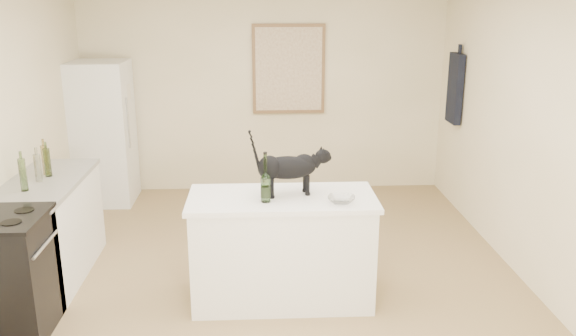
{
  "coord_description": "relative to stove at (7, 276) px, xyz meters",
  "views": [
    {
      "loc": [
        -0.07,
        -4.66,
        2.45
      ],
      "look_at": [
        0.15,
        -0.15,
        1.12
      ],
      "focal_mm": 37.02,
      "sensor_mm": 36.0,
      "label": 1
    }
  ],
  "objects": [
    {
      "name": "stove",
      "position": [
        0.0,
        0.0,
        0.0
      ],
      "size": [
        0.6,
        0.6,
        0.9
      ],
      "primitive_type": "cube",
      "color": "black",
      "rests_on": "floor"
    },
    {
      "name": "hanging_garment",
      "position": [
        4.14,
        2.65,
        0.95
      ],
      "size": [
        0.08,
        0.34,
        0.8
      ],
      "primitive_type": "cube",
      "color": "black",
      "rests_on": "wall_right"
    },
    {
      "name": "wall_front",
      "position": [
        1.95,
        -2.15,
        0.85
      ],
      "size": [
        4.5,
        0.0,
        4.5
      ],
      "primitive_type": "plane",
      "rotation": [
        -1.57,
        0.0,
        0.0
      ],
      "color": "#F4E2BC",
      "rests_on": "ground"
    },
    {
      "name": "fridge",
      "position": [
        0.0,
        2.95,
        0.4
      ],
      "size": [
        0.68,
        0.68,
        1.7
      ],
      "primitive_type": "cube",
      "color": "white",
      "rests_on": "floor"
    },
    {
      "name": "floor",
      "position": [
        1.95,
        0.6,
        -0.45
      ],
      "size": [
        5.5,
        5.5,
        0.0
      ],
      "primitive_type": "plane",
      "color": "olive",
      "rests_on": "ground"
    },
    {
      "name": "artwork_frame",
      "position": [
        2.25,
        3.32,
        1.1
      ],
      "size": [
        0.9,
        0.03,
        1.1
      ],
      "primitive_type": "cube",
      "color": "brown",
      "rests_on": "wall_back"
    },
    {
      "name": "wine_bottle",
      "position": [
        1.92,
        0.28,
        0.63
      ],
      "size": [
        0.08,
        0.08,
        0.35
      ],
      "primitive_type": "cylinder",
      "rotation": [
        0.0,
        0.0,
        0.14
      ],
      "color": "#2C5522",
      "rests_on": "island_top"
    },
    {
      "name": "black_cat",
      "position": [
        2.09,
        0.43,
        0.65
      ],
      "size": [
        0.61,
        0.29,
        0.41
      ],
      "primitive_type": null,
      "rotation": [
        0.0,
        0.0,
        0.2
      ],
      "color": "black",
      "rests_on": "island_top"
    },
    {
      "name": "left_countertop",
      "position": [
        0.0,
        0.9,
        0.43
      ],
      "size": [
        0.62,
        1.44,
        0.04
      ],
      "primitive_type": "cube",
      "color": "gray",
      "rests_on": "left_cabinets"
    },
    {
      "name": "wall_right",
      "position": [
        4.2,
        0.6,
        0.85
      ],
      "size": [
        0.0,
        5.5,
        5.5
      ],
      "primitive_type": "plane",
      "rotation": [
        1.57,
        0.0,
        -1.57
      ],
      "color": "#F4E2BC",
      "rests_on": "ground"
    },
    {
      "name": "artwork_canvas",
      "position": [
        2.25,
        3.3,
        1.1
      ],
      "size": [
        0.82,
        0.0,
        1.02
      ],
      "primitive_type": "cube",
      "color": "beige",
      "rests_on": "wall_back"
    },
    {
      "name": "left_cabinets",
      "position": [
        0.0,
        0.9,
        -0.02
      ],
      "size": [
        0.6,
        1.4,
        0.86
      ],
      "primitive_type": "cube",
      "color": "white",
      "rests_on": "floor"
    },
    {
      "name": "island_top",
      "position": [
        2.05,
        0.4,
        0.43
      ],
      "size": [
        1.5,
        0.7,
        0.04
      ],
      "primitive_type": "cube",
      "color": "white",
      "rests_on": "island_base"
    },
    {
      "name": "glass_bowl",
      "position": [
        2.5,
        0.22,
        0.48
      ],
      "size": [
        0.25,
        0.25,
        0.05
      ],
      "primitive_type": "imported",
      "rotation": [
        0.0,
        0.0,
        -0.2
      ],
      "color": "silver",
      "rests_on": "island_top"
    },
    {
      "name": "fridge_paper",
      "position": [
        0.34,
        2.96,
        0.89
      ],
      "size": [
        0.02,
        0.14,
        0.18
      ],
      "primitive_type": "cube",
      "rotation": [
        0.0,
        0.0,
        -0.14
      ],
      "color": "silver",
      "rests_on": "fridge"
    },
    {
      "name": "wall_back",
      "position": [
        1.95,
        3.35,
        0.85
      ],
      "size": [
        4.5,
        0.0,
        4.5
      ],
      "primitive_type": "plane",
      "rotation": [
        1.57,
        0.0,
        0.0
      ],
      "color": "#F4E2BC",
      "rests_on": "ground"
    },
    {
      "name": "island_base",
      "position": [
        2.05,
        0.4,
        -0.02
      ],
      "size": [
        1.44,
        0.67,
        0.86
      ],
      "primitive_type": "cube",
      "color": "white",
      "rests_on": "floor"
    },
    {
      "name": "counter_bottle_cluster",
      "position": [
        -0.02,
        0.91,
        0.58
      ],
      "size": [
        0.12,
        0.52,
        0.27
      ],
      "color": "#325B1F",
      "rests_on": "left_countertop"
    }
  ]
}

